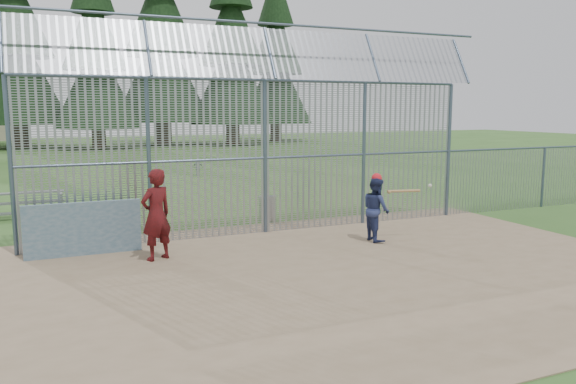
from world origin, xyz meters
name	(u,v)px	position (x,y,z in m)	size (l,w,h in m)	color
ground	(326,266)	(0.00, 0.00, 0.00)	(120.00, 120.00, 0.00)	#2D511E
dirt_infield	(337,272)	(0.00, -0.50, 0.01)	(14.00, 10.00, 0.02)	#756047
dugout_wall	(83,229)	(-4.60, 2.90, 0.62)	(2.50, 0.12, 1.20)	#38566B
batter	(376,209)	(2.16, 1.49, 0.81)	(0.77, 0.60, 1.58)	navy
onlooker	(156,215)	(-3.17, 1.85, 1.02)	(0.73, 0.48, 1.99)	maroon
bg_kid_seated	(198,167)	(1.65, 16.90, 0.42)	(0.50, 0.21, 0.85)	slate
batting_gear	(384,181)	(2.34, 1.46, 1.50)	(1.75, 0.42, 0.51)	red
trash_can	(267,208)	(0.61, 4.91, 0.38)	(0.56, 0.56, 0.82)	gray
bleacher	(12,205)	(-6.29, 8.45, 0.41)	(3.00, 0.95, 0.72)	gray
backstop_fence	(328,143)	(1.81, 3.43, 2.36)	(20.09, 0.81, 5.30)	#47566B
conifer_row	(126,21)	(1.93, 41.51, 10.83)	(38.48, 12.26, 20.20)	#332319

